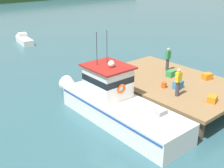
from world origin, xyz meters
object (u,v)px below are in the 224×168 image
at_px(crate_stack_near_edge, 212,99).
at_px(crate_single_by_cleat, 171,73).
at_px(crate_single_far, 207,76).
at_px(crate_stack_mid_dock, 178,85).
at_px(deckhand_by_the_boat, 178,82).
at_px(deckhand_further_back, 168,59).
at_px(bait_bucket, 164,85).
at_px(moored_boat_mid_harbor, 24,40).
at_px(main_fishing_boat, 115,103).

bearing_deg(crate_stack_near_edge, crate_single_by_cleat, 70.29).
distance_m(crate_single_far, crate_stack_mid_dock, 2.67).
bearing_deg(deckhand_by_the_boat, crate_single_by_cleat, 44.70).
height_order(crate_single_by_cleat, deckhand_further_back, deckhand_further_back).
bearing_deg(deckhand_by_the_boat, crate_single_far, 5.13).
xyz_separation_m(crate_single_by_cleat, deckhand_by_the_boat, (-2.20, -2.18, 0.65)).
height_order(bait_bucket, deckhand_further_back, deckhand_further_back).
height_order(crate_single_by_cleat, moored_boat_mid_harbor, crate_single_by_cleat).
relative_size(crate_stack_mid_dock, crate_single_by_cleat, 1.00).
distance_m(crate_single_far, crate_single_by_cleat, 2.30).
bearing_deg(crate_single_far, moored_boat_mid_harbor, 97.81).
xyz_separation_m(crate_stack_mid_dock, bait_bucket, (-0.54, 0.63, -0.06)).
bearing_deg(bait_bucket, crate_stack_near_edge, -81.61).
height_order(crate_stack_near_edge, crate_single_far, crate_single_far).
bearing_deg(deckhand_by_the_boat, deckhand_further_back, 46.69).
relative_size(crate_stack_mid_dock, deckhand_by_the_boat, 0.37).
relative_size(crate_single_far, crate_single_by_cleat, 1.00).
height_order(crate_single_far, deckhand_further_back, deckhand_further_back).
height_order(crate_stack_near_edge, deckhand_further_back, deckhand_further_back).
bearing_deg(crate_single_far, crate_single_by_cleat, 126.18).
xyz_separation_m(crate_stack_near_edge, crate_stack_mid_dock, (0.10, 2.35, 0.05)).
bearing_deg(bait_bucket, main_fishing_boat, 168.81).
relative_size(main_fishing_boat, crate_single_by_cleat, 16.36).
bearing_deg(crate_stack_near_edge, main_fishing_boat, 136.01).
distance_m(crate_single_by_cleat, bait_bucket, 2.06).
bearing_deg(crate_stack_mid_dock, moored_boat_mid_harbor, 90.77).
height_order(crate_single_far, deckhand_by_the_boat, deckhand_by_the_boat).
distance_m(crate_single_by_cleat, moored_boat_mid_harbor, 19.63).
distance_m(crate_stack_near_edge, moored_boat_mid_harbor, 23.46).
bearing_deg(crate_stack_near_edge, crate_single_far, 36.54).
xyz_separation_m(main_fishing_boat, crate_stack_near_edge, (3.77, -3.64, 0.37)).
bearing_deg(bait_bucket, crate_single_far, -16.32).
distance_m(crate_stack_near_edge, deckhand_further_back, 5.33).
distance_m(main_fishing_boat, bait_bucket, 3.41).
bearing_deg(crate_stack_mid_dock, deckhand_further_back, 50.78).
bearing_deg(crate_single_far, crate_stack_near_edge, -143.46).
height_order(crate_stack_near_edge, bait_bucket, crate_stack_near_edge).
relative_size(crate_single_by_cleat, deckhand_further_back, 0.37).
bearing_deg(deckhand_by_the_boat, main_fishing_boat, 147.15).
height_order(crate_stack_mid_dock, deckhand_further_back, deckhand_further_back).
relative_size(main_fishing_boat, deckhand_further_back, 6.02).
xyz_separation_m(crate_stack_near_edge, moored_boat_mid_harbor, (-0.18, 23.44, -1.01)).
bearing_deg(bait_bucket, deckhand_by_the_boat, -106.16).
bearing_deg(crate_single_by_cleat, moored_boat_mid_harbor, 94.61).
bearing_deg(deckhand_by_the_boat, bait_bucket, 73.84).
relative_size(crate_stack_mid_dock, moored_boat_mid_harbor, 0.14).
height_order(bait_bucket, moored_boat_mid_harbor, bait_bucket).
relative_size(crate_single_far, bait_bucket, 1.76).
relative_size(deckhand_by_the_boat, moored_boat_mid_harbor, 0.38).
relative_size(bait_bucket, moored_boat_mid_harbor, 0.08).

